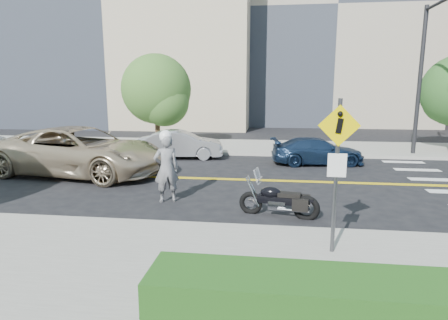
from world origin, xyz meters
name	(u,v)px	position (x,y,z in m)	size (l,w,h in m)	color
ground_plane	(191,178)	(0.00, 0.00, 0.00)	(120.00, 120.00, 0.00)	black
sidewalk_near	(104,271)	(0.00, -7.50, 0.07)	(60.00, 5.00, 0.15)	#9E9B91
sidewalk_far	(219,146)	(0.00, 7.50, 0.07)	(60.00, 5.00, 0.15)	#9E9B91
building_mid	(326,19)	(8.00, 26.00, 10.00)	(18.00, 14.00, 20.00)	#A39984
traffic_light	(430,58)	(10.00, 5.08, 4.67)	(0.28, 4.50, 7.00)	black
pedestrian_sign	(337,162)	(4.20, -6.31, 1.96)	(0.78, 0.08, 3.00)	#4C4C51
motorcyclist	(166,167)	(-0.09, -3.00, 1.07)	(0.87, 0.74, 2.15)	#A7A7AC
motorcycle	(279,193)	(3.19, -3.90, 0.63)	(2.06, 0.63, 1.25)	black
suv	(81,151)	(-4.39, 0.03, 0.94)	(3.11, 6.75, 1.88)	tan
parked_car_silver	(180,144)	(-1.40, 3.99, 0.67)	(1.42, 4.08, 1.34)	#A6A7AD
parked_car_blue	(317,151)	(5.00, 3.33, 0.59)	(1.65, 4.06, 1.18)	#182C4A
tree_far_a	(156,89)	(-3.35, 6.71, 3.29)	(3.80, 3.80, 5.19)	#382619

